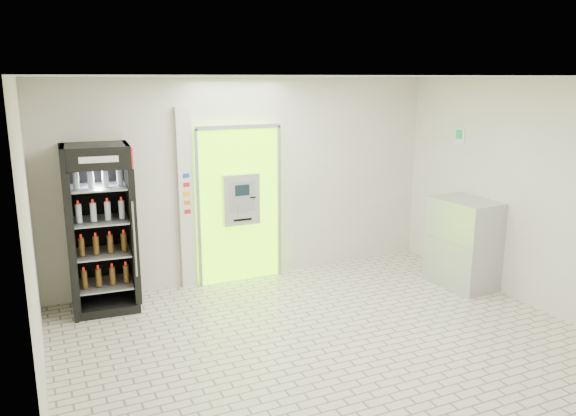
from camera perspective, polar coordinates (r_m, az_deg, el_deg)
ground at (r=6.70m, az=4.06°, el=-13.40°), size 6.00×6.00×0.00m
room_shell at (r=6.10m, az=4.34°, el=2.26°), size 6.00×6.00×6.00m
atm_assembly at (r=8.32m, az=-5.01°, el=0.46°), size 1.30×0.24×2.33m
pillar at (r=8.11m, az=-10.31°, el=0.89°), size 0.22×0.11×2.60m
beverage_cooler at (r=7.66m, az=-18.46°, el=-2.27°), size 0.87×0.80×2.17m
steel_cabinet at (r=8.55m, az=17.39°, el=-3.41°), size 0.71×1.00×1.28m
exit_sign at (r=8.93m, az=17.01°, el=6.98°), size 0.02×0.22×0.26m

